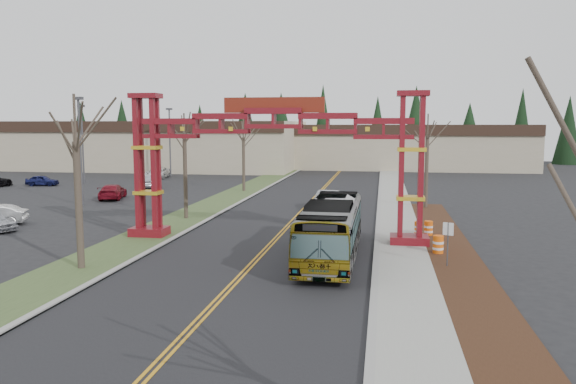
% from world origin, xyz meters
% --- Properties ---
extents(ground, '(200.00, 200.00, 0.00)m').
position_xyz_m(ground, '(0.00, 0.00, 0.00)').
color(ground, black).
rests_on(ground, ground).
extents(road, '(12.00, 110.00, 0.02)m').
position_xyz_m(road, '(0.00, 25.00, 0.01)').
color(road, black).
rests_on(road, ground).
extents(lane_line_left, '(0.12, 100.00, 0.01)m').
position_xyz_m(lane_line_left, '(-0.12, 25.00, 0.03)').
color(lane_line_left, orange).
rests_on(lane_line_left, road).
extents(lane_line_right, '(0.12, 100.00, 0.01)m').
position_xyz_m(lane_line_right, '(0.12, 25.00, 0.03)').
color(lane_line_right, orange).
rests_on(lane_line_right, road).
extents(curb_right, '(0.30, 110.00, 0.15)m').
position_xyz_m(curb_right, '(6.15, 25.00, 0.07)').
color(curb_right, '#969591').
rests_on(curb_right, ground).
extents(sidewalk_right, '(2.60, 110.00, 0.14)m').
position_xyz_m(sidewalk_right, '(7.60, 25.00, 0.08)').
color(sidewalk_right, gray).
rests_on(sidewalk_right, ground).
extents(landscape_strip, '(2.60, 50.00, 0.12)m').
position_xyz_m(landscape_strip, '(10.20, 10.00, 0.06)').
color(landscape_strip, '#311C10').
rests_on(landscape_strip, ground).
extents(grass_median, '(4.00, 110.00, 0.08)m').
position_xyz_m(grass_median, '(-8.00, 25.00, 0.04)').
color(grass_median, '#3A4B25').
rests_on(grass_median, ground).
extents(curb_left, '(0.30, 110.00, 0.15)m').
position_xyz_m(curb_left, '(-6.15, 25.00, 0.07)').
color(curb_left, '#969591').
rests_on(curb_left, ground).
extents(gateway_arch, '(18.20, 1.60, 8.90)m').
position_xyz_m(gateway_arch, '(0.00, 18.00, 5.98)').
color(gateway_arch, '#5F0C13').
rests_on(gateway_arch, ground).
extents(retail_building_west, '(46.00, 22.30, 7.50)m').
position_xyz_m(retail_building_west, '(-30.00, 71.96, 3.76)').
color(retail_building_west, tan).
rests_on(retail_building_west, ground).
extents(retail_building_east, '(38.00, 20.30, 7.00)m').
position_xyz_m(retail_building_east, '(10.00, 79.95, 3.51)').
color(retail_building_east, tan).
rests_on(retail_building_east, ground).
extents(conifer_treeline, '(116.10, 5.60, 13.00)m').
position_xyz_m(conifer_treeline, '(0.25, 92.00, 6.49)').
color(conifer_treeline, black).
rests_on(conifer_treeline, ground).
extents(transit_bus, '(2.64, 11.21, 3.12)m').
position_xyz_m(transit_bus, '(3.81, 14.00, 1.56)').
color(transit_bus, '#9FA2A7').
rests_on(transit_bus, ground).
extents(silver_sedan, '(2.19, 4.88, 1.55)m').
position_xyz_m(silver_sedan, '(1.90, 31.17, 0.78)').
color(silver_sedan, '#A5A8AD').
rests_on(silver_sedan, ground).
extents(parked_car_mid_a, '(3.19, 5.21, 1.41)m').
position_xyz_m(parked_car_mid_a, '(-18.78, 34.36, 0.71)').
color(parked_car_mid_a, maroon).
rests_on(parked_car_mid_a, ground).
extents(parked_car_mid_b, '(3.77, 1.92, 1.23)m').
position_xyz_m(parked_car_mid_b, '(-32.27, 43.85, 0.61)').
color(parked_car_mid_b, navy).
rests_on(parked_car_mid_b, ground).
extents(parked_car_far_a, '(2.99, 4.51, 1.41)m').
position_xyz_m(parked_car_far_a, '(-18.94, 43.94, 0.70)').
color(parked_car_far_a, '#9D9EA4').
rests_on(parked_car_far_a, ground).
extents(parked_car_far_b, '(3.24, 5.66, 1.49)m').
position_xyz_m(parked_car_far_b, '(-22.77, 54.74, 0.74)').
color(parked_car_far_b, white).
rests_on(parked_car_far_b, ground).
extents(bare_tree_median_near, '(3.42, 3.42, 8.44)m').
position_xyz_m(bare_tree_median_near, '(-8.00, 9.87, 6.15)').
color(bare_tree_median_near, '#382D26').
rests_on(bare_tree_median_near, ground).
extents(bare_tree_median_mid, '(2.98, 2.98, 7.84)m').
position_xyz_m(bare_tree_median_mid, '(-8.00, 24.68, 5.83)').
color(bare_tree_median_mid, '#382D26').
rests_on(bare_tree_median_mid, ground).
extents(bare_tree_median_far, '(3.15, 3.15, 7.75)m').
position_xyz_m(bare_tree_median_far, '(-8.00, 42.32, 5.63)').
color(bare_tree_median_far, '#382D26').
rests_on(bare_tree_median_far, ground).
extents(bare_tree_right_far, '(3.03, 3.03, 7.90)m').
position_xyz_m(bare_tree_right_far, '(10.00, 33.09, 5.86)').
color(bare_tree_right_far, '#382D26').
rests_on(bare_tree_right_far, ground).
extents(light_pole_near, '(0.81, 0.41, 9.37)m').
position_xyz_m(light_pole_near, '(-19.42, 30.08, 5.42)').
color(light_pole_near, '#3F3F44').
rests_on(light_pole_near, ground).
extents(light_pole_mid, '(0.81, 0.40, 9.33)m').
position_xyz_m(light_pole_mid, '(-29.13, 47.51, 5.40)').
color(light_pole_mid, '#3F3F44').
rests_on(light_pole_mid, ground).
extents(light_pole_far, '(0.80, 0.40, 9.19)m').
position_xyz_m(light_pole_far, '(-21.85, 56.98, 5.32)').
color(light_pole_far, '#3F3F44').
rests_on(light_pole_far, ground).
extents(street_sign, '(0.49, 0.24, 2.27)m').
position_xyz_m(street_sign, '(9.60, 13.01, 1.63)').
color(street_sign, '#3F3F44').
rests_on(street_sign, ground).
extents(barrel_south, '(0.58, 0.58, 1.08)m').
position_xyz_m(barrel_south, '(9.42, 15.81, 0.54)').
color(barrel_south, '#E95A0C').
rests_on(barrel_south, ground).
extents(barrel_mid, '(0.51, 0.51, 0.94)m').
position_xyz_m(barrel_mid, '(8.68, 20.94, 0.47)').
color(barrel_mid, '#E95A0C').
rests_on(barrel_mid, ground).
extents(barrel_north, '(0.55, 0.55, 1.01)m').
position_xyz_m(barrel_north, '(9.30, 20.80, 0.51)').
color(barrel_north, '#E95A0C').
rests_on(barrel_north, ground).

